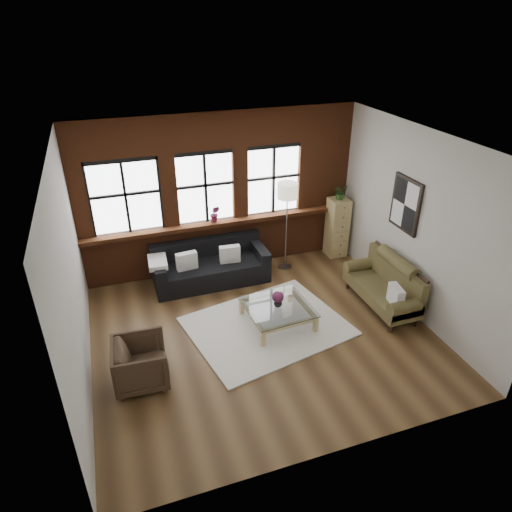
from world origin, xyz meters
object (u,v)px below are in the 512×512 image
object	(u,v)px
vintage_settee	(382,285)
coffee_table	(278,315)
armchair	(141,363)
vase	(278,303)
floor_lamp	(286,224)
drawer_chest	(337,228)
dark_sofa	(210,263)

from	to	relation	value
vintage_settee	coffee_table	world-z (taller)	vintage_settee
vintage_settee	armchair	distance (m)	4.36
vase	floor_lamp	world-z (taller)	floor_lamp
drawer_chest	dark_sofa	bearing A→B (deg)	-176.00
vintage_settee	floor_lamp	world-z (taller)	floor_lamp
vase	floor_lamp	xyz separation A→B (m)	(0.86, 1.75, 0.58)
coffee_table	dark_sofa	bearing A→B (deg)	113.32
vase	floor_lamp	size ratio (longest dim) A/B	0.08
vase	floor_lamp	distance (m)	2.04
floor_lamp	armchair	bearing A→B (deg)	-143.08
armchair	floor_lamp	xyz separation A→B (m)	(3.23, 2.43, 0.66)
armchair	coffee_table	size ratio (longest dim) A/B	0.71
vase	vintage_settee	bearing A→B (deg)	-3.68
dark_sofa	vase	bearing A→B (deg)	-66.68
coffee_table	vase	world-z (taller)	vase
armchair	vase	distance (m)	2.47
coffee_table	armchair	bearing A→B (deg)	-164.19
vintage_settee	coffee_table	distance (m)	1.98
dark_sofa	vintage_settee	distance (m)	3.28
dark_sofa	armchair	size ratio (longest dim) A/B	2.91
coffee_table	drawer_chest	distance (m)	2.91
armchair	coffee_table	world-z (taller)	armchair
dark_sofa	armchair	bearing A→B (deg)	-124.11
floor_lamp	coffee_table	bearing A→B (deg)	-116.04
vase	drawer_chest	distance (m)	2.88
dark_sofa	coffee_table	distance (m)	1.90
coffee_table	drawer_chest	world-z (taller)	drawer_chest
dark_sofa	vase	distance (m)	1.88
vintage_settee	drawer_chest	world-z (taller)	drawer_chest
drawer_chest	floor_lamp	xyz separation A→B (m)	(-1.26, -0.17, 0.35)
dark_sofa	vintage_settee	bearing A→B (deg)	-34.48
armchair	coffee_table	bearing A→B (deg)	-71.03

